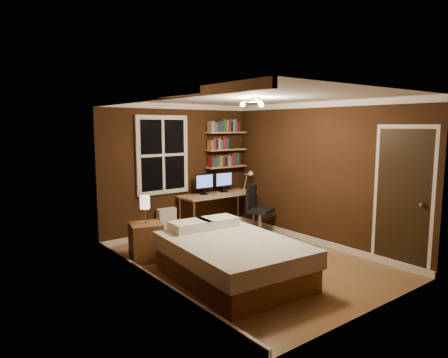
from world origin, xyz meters
TOP-DOWN VIEW (x-y plane):
  - floor at (0.00, 0.00)m, footprint 4.20×4.20m
  - wall_back at (0.00, 2.10)m, footprint 3.20×0.04m
  - wall_left at (-1.60, 0.00)m, footprint 0.04×4.20m
  - wall_right at (1.60, 0.00)m, footprint 0.04×4.20m
  - ceiling at (0.00, 0.00)m, footprint 3.20×4.20m
  - window at (-0.35, 2.06)m, footprint 1.06×0.06m
  - door at (1.59, -1.55)m, footprint 0.03×0.82m
  - door_knob at (1.55, -1.85)m, footprint 0.06×0.06m
  - ceiling_fixture at (0.00, -0.10)m, footprint 0.44×0.44m
  - bookshelf_lower at (1.08, 1.98)m, footprint 0.92×0.22m
  - books_row_lower at (1.08, 1.98)m, footprint 0.66×0.16m
  - bookshelf_middle at (1.08, 1.98)m, footprint 0.92×0.22m
  - books_row_middle at (1.08, 1.98)m, footprint 0.42×0.16m
  - bookshelf_upper at (1.08, 1.98)m, footprint 0.92×0.22m
  - books_row_upper at (1.08, 1.98)m, footprint 0.66×0.16m
  - bed at (-0.65, -0.39)m, footprint 1.61×2.14m
  - nightstand at (-1.23, 1.04)m, footprint 0.57×0.57m
  - bedside_lamp at (-1.23, 1.04)m, footprint 0.15×0.15m
  - radiator at (-0.32, 2.00)m, footprint 0.37×0.13m
  - desk at (0.72, 1.78)m, footprint 1.58×0.59m
  - monitor_left at (0.45, 1.86)m, footprint 0.42×0.12m
  - monitor_right at (0.93, 1.86)m, footprint 0.42×0.12m
  - desk_lamp at (1.42, 1.68)m, footprint 0.14×0.32m
  - office_chair at (1.16, 1.08)m, footprint 0.56×0.56m

SIDE VIEW (x-z plane):
  - floor at x=0.00m, z-range 0.00..0.00m
  - radiator at x=-0.32m, z-range 0.00..0.55m
  - nightstand at x=-1.23m, z-range 0.00..0.59m
  - bed at x=-0.65m, z-range -0.05..0.64m
  - office_chair at x=1.16m, z-range -0.12..0.83m
  - desk at x=0.72m, z-range 0.31..1.06m
  - bedside_lamp at x=-1.23m, z-range 0.59..1.02m
  - monitor_left at x=0.45m, z-range 0.75..1.16m
  - monitor_right at x=0.93m, z-range 0.75..1.16m
  - desk_lamp at x=1.42m, z-range 0.75..1.19m
  - door_knob at x=1.55m, z-range 0.97..1.03m
  - door at x=1.59m, z-range 0.00..2.05m
  - wall_back at x=0.00m, z-range 0.00..2.50m
  - wall_left at x=-1.60m, z-range 0.00..2.50m
  - wall_right at x=1.60m, z-range 0.00..2.50m
  - bookshelf_lower at x=1.08m, z-range 1.24..1.26m
  - books_row_lower at x=1.08m, z-range 1.26..1.49m
  - window at x=-0.35m, z-range 0.82..2.28m
  - bookshelf_middle at x=1.08m, z-range 1.59..1.61m
  - books_row_middle at x=1.08m, z-range 1.61..1.84m
  - bookshelf_upper at x=1.08m, z-range 1.94..1.96m
  - books_row_upper at x=1.08m, z-range 1.96..2.20m
  - ceiling_fixture at x=0.00m, z-range 2.31..2.49m
  - ceiling at x=0.00m, z-range 2.49..2.51m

